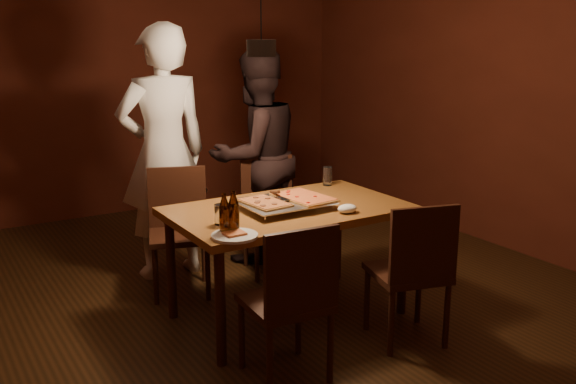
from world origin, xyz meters
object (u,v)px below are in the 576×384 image
beer_bottle_b (234,211)px  pendant_lamp (261,46)px  dining_table (288,218)px  chair_near_right (414,261)px  chair_near_left (292,290)px  diner_dark (256,156)px  chair_far_right (270,203)px  plate_slice (235,236)px  pizza_tray (284,205)px  chair_far_left (178,218)px  diner_white (163,153)px  beer_bottle_a (224,213)px

beer_bottle_b → pendant_lamp: size_ratio=0.22×
dining_table → chair_near_right: size_ratio=2.90×
chair_near_left → diner_dark: bearing=70.5°
chair_far_right → plate_slice: bearing=66.9°
beer_bottle_b → plate_slice: bearing=-114.9°
chair_far_right → pizza_tray: bearing=79.7°
chair_far_left → diner_white: size_ratio=0.28×
chair_near_right → pizza_tray: size_ratio=0.94×
chair_near_left → chair_near_right: 0.84m
chair_far_right → beer_bottle_a: bearing=64.2°
chair_near_right → pendant_lamp: bearing=139.5°
dining_table → pendant_lamp: pendant_lamp is taller
chair_far_right → diner_dark: size_ratio=0.30×
beer_bottle_b → diner_white: 1.45m
beer_bottle_b → plate_slice: 0.15m
dining_table → chair_far_right: 0.91m
beer_bottle_a → diner_dark: 1.69m
chair_far_left → plate_slice: size_ratio=2.08×
chair_far_left → pendant_lamp: size_ratio=0.49×
chair_near_left → pendant_lamp: (0.28, 0.82, 1.22)m
chair_far_right → diner_dark: 0.43m
dining_table → beer_bottle_a: size_ratio=6.51×
chair_near_left → plate_slice: 0.45m
chair_near_left → pizza_tray: (0.39, 0.73, 0.24)m
dining_table → chair_far_left: size_ratio=2.79×
pendant_lamp → beer_bottle_a: bearing=-141.1°
chair_far_left → chair_near_left: same height
plate_slice → diner_white: bearing=83.3°
dining_table → chair_near_left: chair_near_left is taller
pizza_tray → pendant_lamp: (-0.10, 0.09, 0.99)m
chair_near_right → diner_dark: bearing=106.8°
chair_near_left → beer_bottle_a: beer_bottle_a is taller
dining_table → pizza_tray: pizza_tray is taller
chair_far_right → diner_white: 0.91m
chair_near_right → beer_bottle_a: 1.15m
chair_near_left → pendant_lamp: 1.50m
chair_far_left → plate_slice: bearing=103.0°
pendant_lamp → chair_far_right: bearing=57.2°
chair_near_right → beer_bottle_a: (-1.00, 0.47, 0.33)m
beer_bottle_a → pendant_lamp: (0.45, 0.36, 0.90)m
chair_far_left → beer_bottle_a: bearing=101.8°
chair_far_left → chair_near_left: size_ratio=1.11×
pizza_tray → beer_bottle_a: beer_bottle_a is taller
pizza_tray → diner_dark: diner_dark is taller
chair_far_right → chair_near_right: size_ratio=0.99×
chair_far_right → pizza_tray: (-0.38, -0.84, 0.24)m
chair_near_right → pendant_lamp: 1.58m
dining_table → plate_slice: size_ratio=5.79×
chair_far_right → chair_near_left: size_ratio=1.05×
chair_near_right → diner_white: 2.11m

